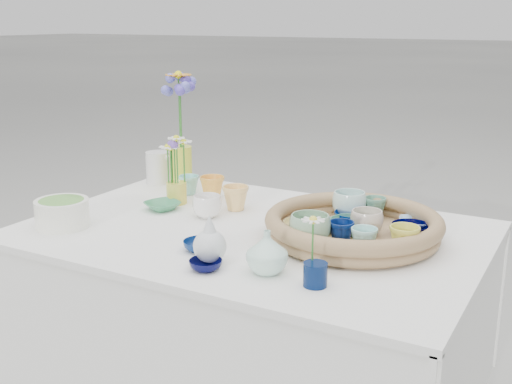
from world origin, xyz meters
The scene contains 32 objects.
wicker_tray centered at (0.28, 0.05, 0.80)m, with size 0.47×0.47×0.08m, color brown, non-canonical shape.
tray_ceramic_0 centered at (0.25, 0.14, 0.80)m, with size 0.10×0.10×0.03m, color navy.
tray_ceramic_1 centered at (0.42, 0.11, 0.80)m, with size 0.10×0.10×0.03m, color black.
tray_ceramic_2 centered at (0.44, -0.03, 0.82)m, with size 0.07×0.07×0.07m, color #CEC946.
tray_ceramic_3 centered at (0.27, 0.06, 0.80)m, with size 0.12×0.12×0.04m, color #499777.
tray_ceramic_4 centered at (0.21, -0.09, 0.82)m, with size 0.10×0.10×0.08m, color #86B08B.
tray_ceramic_5 centered at (0.20, 0.04, 0.80)m, with size 0.09×0.09×0.03m, color #7FB3AB.
tray_ceramic_6 centered at (0.22, 0.19, 0.82)m, with size 0.10×0.10×0.08m, color silver.
tray_ceramic_7 centered at (0.31, 0.06, 0.82)m, with size 0.09×0.09×0.07m, color beige.
tray_ceramic_8 centered at (0.41, 0.19, 0.80)m, with size 0.10×0.10×0.02m, color #94BDEA.
tray_ceramic_9 centered at (0.28, -0.04, 0.81)m, with size 0.07×0.07×0.06m, color #071B55.
tray_ceramic_10 centered at (0.15, 0.00, 0.80)m, with size 0.10×0.10×0.03m, color #D7BF71.
tray_ceramic_11 centered at (0.35, -0.06, 0.81)m, with size 0.07×0.07×0.06m, color #96D2CC.
tray_ceramic_12 centered at (0.28, 0.22, 0.81)m, with size 0.06×0.06×0.06m, color slate.
loose_ceramic_0 centered at (-0.27, 0.21, 0.80)m, with size 0.08×0.08×0.08m, color #F5AA3D.
loose_ceramic_1 centered at (-0.14, 0.14, 0.80)m, with size 0.08×0.08×0.08m, color #FDCA71.
loose_ceramic_2 centered at (-0.34, 0.03, 0.78)m, with size 0.10×0.10×0.03m, color #3C8C5C.
loose_ceramic_3 centered at (-0.18, 0.04, 0.80)m, with size 0.09×0.09×0.07m, color white.
loose_ceramic_4 centered at (-0.04, -0.21, 0.78)m, with size 0.09×0.09×0.03m, color navy.
loose_ceramic_5 centered at (-0.37, 0.22, 0.80)m, with size 0.07×0.07×0.06m, color #8EE1D5.
loose_ceramic_6 centered at (0.05, -0.31, 0.78)m, with size 0.08×0.08×0.02m, color black.
fluted_bowl centered at (-0.49, -0.24, 0.80)m, with size 0.15×0.15×0.08m, color white, non-canonical shape.
bud_vase_paleblue centered at (0.03, -0.27, 0.83)m, with size 0.08×0.08×0.13m, color silver, non-canonical shape.
bud_vase_seafoam centered at (0.18, -0.26, 0.82)m, with size 0.10×0.10×0.10m, color silver.
bud_vase_cobalt centered at (0.31, -0.27, 0.79)m, with size 0.05×0.05×0.05m, color #03153E.
single_daisy centered at (0.30, -0.26, 0.87)m, with size 0.06×0.06×0.11m, color white, non-canonical shape.
tall_vase_yellow centered at (-0.45, 0.29, 0.84)m, with size 0.08×0.08×0.15m, color yellow.
gerbera centered at (-0.44, 0.28, 1.03)m, with size 0.10×0.10×0.27m, color orange, non-canonical shape.
hydrangea centered at (-0.43, 0.28, 1.01)m, with size 0.08×0.08×0.29m, color #5D5FCB, non-canonical shape.
white_pitcher centered at (-0.56, 0.30, 0.82)m, with size 0.12×0.08×0.11m, color silver, non-canonical shape.
daisy_cup centered at (-0.34, 0.11, 0.80)m, with size 0.07×0.07×0.07m, color gold.
daisy_posy centered at (-0.34, 0.12, 0.92)m, with size 0.08×0.08×0.17m, color white, non-canonical shape.
Camera 1 is at (0.84, -1.49, 1.34)m, focal length 45.00 mm.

